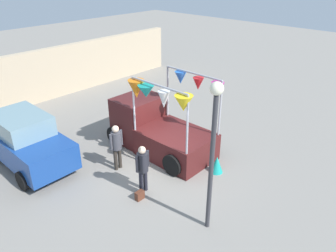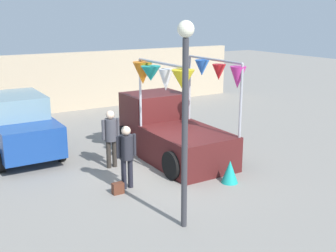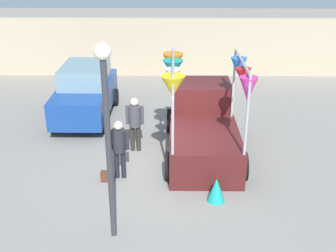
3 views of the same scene
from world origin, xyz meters
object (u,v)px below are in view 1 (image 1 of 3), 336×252
Objects in this scene: parked_car at (26,140)px; person_vendor at (116,143)px; folded_kite_bundle_teal at (217,164)px; handbag at (140,195)px; vendor_truck at (156,126)px; street_lamp at (213,140)px; person_customer at (143,165)px.

parked_car is 2.41× the size of person_vendor.
handbag is at bearing 162.82° from folded_kite_bundle_teal.
vendor_truck is 4.62m from parked_car.
person_vendor is 2.77× the size of folded_kite_bundle_teal.
street_lamp is at bearing -149.96° from folded_kite_bundle_teal.
folded_kite_bundle_teal is at bearing 30.04° from street_lamp.
person_customer is at bearing 29.74° from handbag.
parked_car is 0.97× the size of street_lamp.
vendor_truck is at bearing 62.60° from street_lamp.
person_vendor is at bearing -178.00° from vendor_truck.
handbag is 0.47× the size of folded_kite_bundle_teal.
person_vendor is (-1.95, -0.07, 0.10)m from vendor_truck.
handbag is (-0.35, -0.20, -0.83)m from person_customer.
parked_car is 4.61m from handbag.
person_vendor is 4.31m from street_lamp.
parked_car is 2.48× the size of person_customer.
parked_car is at bearing 128.17° from folded_kite_bundle_teal.
person_customer is (-2.22, -1.64, 0.07)m from vendor_truck.
parked_car reaches higher than folded_kite_bundle_teal.
person_customer is (1.66, -4.14, 0.03)m from parked_car.
handbag is at bearing -109.36° from person_vendor.
vendor_truck is 3.26m from handbag.
folded_kite_bundle_teal is (4.09, -5.20, -0.64)m from parked_car.
person_vendor reaches higher than person_customer.
street_lamp reaches higher than handbag.
vendor_truck is 14.68× the size of handbag.
handbag is (1.31, -4.34, -0.80)m from parked_car.
folded_kite_bundle_teal is (0.21, -2.70, -0.60)m from vendor_truck.
street_lamp is at bearing -77.50° from handbag.
vendor_truck is 2.47× the size of person_vendor.
street_lamp is (0.48, -2.19, 2.54)m from handbag.
handbag is at bearing 102.50° from street_lamp.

